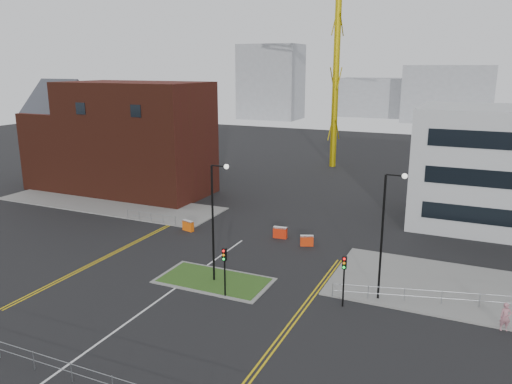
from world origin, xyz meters
TOP-DOWN VIEW (x-y plane):
  - ground at (0.00, 0.00)m, footprint 200.00×200.00m
  - pavement_left at (-20.00, 22.00)m, footprint 28.00×8.00m
  - pavement_right at (22.00, 14.00)m, footprint 24.00×10.00m
  - island_kerb at (2.00, 8.00)m, footprint 8.60×4.60m
  - grass_island at (2.00, 8.00)m, footprint 8.00×4.00m
  - brick_building at (-22.97, 28.00)m, footprint 24.20×10.07m
  - streetlamp_island at (2.22, 8.00)m, footprint 1.46×0.36m
  - streetlamp_right_near at (14.22, 10.00)m, footprint 1.46×0.36m
  - traffic_light_island at (4.00, 5.98)m, footprint 0.28×0.33m
  - traffic_light_right at (12.00, 7.98)m, footprint 0.28×0.33m
  - railing_front at (0.00, -6.00)m, footprint 24.05×0.05m
  - railing_left at (-11.00, 18.00)m, footprint 6.05×0.05m
  - railing_right at (20.50, 11.50)m, footprint 19.05×5.05m
  - centre_line at (0.00, 2.00)m, footprint 0.15×30.00m
  - yellow_left_a at (-9.00, 10.00)m, footprint 0.12×24.00m
  - yellow_left_b at (-8.70, 10.00)m, footprint 0.12×24.00m
  - yellow_right_a at (9.50, 6.00)m, footprint 0.12×20.00m
  - yellow_right_b at (9.80, 6.00)m, footprint 0.12×20.00m
  - skyline_a at (-40.00, 120.00)m, footprint 18.00×12.00m
  - skyline_b at (10.00, 130.00)m, footprint 24.00×12.00m
  - skyline_d at (-8.00, 140.00)m, footprint 30.00×12.00m
  - pedestrian at (21.96, 9.00)m, footprint 0.76×0.61m
  - barrier_left at (-6.13, 17.41)m, footprint 1.31×0.72m
  - barrier_mid at (3.00, 19.16)m, footprint 1.34×0.55m
  - barrier_right at (6.00, 18.17)m, footprint 1.25×0.81m

SIDE VIEW (x-z plane):
  - ground at x=0.00m, z-range 0.00..0.00m
  - centre_line at x=0.00m, z-range 0.00..0.01m
  - yellow_left_a at x=-9.00m, z-range 0.00..0.01m
  - yellow_left_b at x=-8.70m, z-range 0.00..0.01m
  - yellow_right_a at x=9.50m, z-range 0.00..0.01m
  - yellow_right_b at x=9.80m, z-range 0.00..0.01m
  - island_kerb at x=2.00m, z-range 0.00..0.08m
  - pavement_left at x=-20.00m, z-range 0.00..0.12m
  - pavement_right at x=22.00m, z-range 0.00..0.12m
  - grass_island at x=2.00m, z-range 0.00..0.12m
  - barrier_right at x=6.00m, z-range 0.04..1.04m
  - barrier_left at x=-6.13m, z-range 0.04..1.09m
  - barrier_mid at x=3.00m, z-range 0.05..1.14m
  - railing_left at x=-11.00m, z-range 0.19..1.29m
  - railing_right at x=20.50m, z-range 0.23..1.33m
  - railing_front at x=0.00m, z-range 0.23..1.33m
  - pedestrian at x=21.96m, z-range 0.00..1.82m
  - traffic_light_island at x=4.00m, z-range 0.74..4.39m
  - traffic_light_right at x=12.00m, z-range 0.74..4.39m
  - streetlamp_island at x=2.22m, z-range 0.82..10.00m
  - streetlamp_right_near at x=14.22m, z-range 0.82..10.00m
  - skyline_d at x=-8.00m, z-range 0.00..12.00m
  - brick_building at x=-22.97m, z-range -0.27..13.97m
  - skyline_b at x=10.00m, z-range 0.00..16.00m
  - skyline_a at x=-40.00m, z-range 0.00..22.00m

